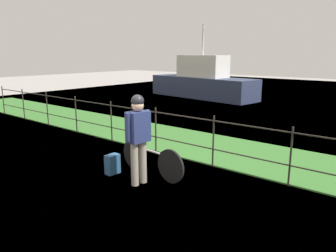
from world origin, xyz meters
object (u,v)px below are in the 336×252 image
object	(u,v)px
terrier_dog	(138,126)
moored_boat_near	(202,82)
bicycle_main	(151,159)
wooden_crate	(137,135)
cyclist_person	(138,132)
backpack_on_paving	(112,164)

from	to	relation	value
terrier_dog	moored_boat_near	distance (m)	11.85
bicycle_main	wooden_crate	distance (m)	0.58
wooden_crate	moored_boat_near	bearing A→B (deg)	117.20
terrier_dog	cyclist_person	distance (m)	0.70
wooden_crate	moored_boat_near	xyz separation A→B (m)	(-5.41, 10.53, 0.07)
bicycle_main	moored_boat_near	world-z (taller)	moored_boat_near
bicycle_main	backpack_on_paving	bearing A→B (deg)	-146.93
cyclist_person	backpack_on_paving	distance (m)	1.12
terrier_dog	cyclist_person	size ratio (longest dim) A/B	0.19
moored_boat_near	cyclist_person	bearing A→B (deg)	-61.72
wooden_crate	cyclist_person	bearing A→B (deg)	-43.69
wooden_crate	terrier_dog	size ratio (longest dim) A/B	1.20
moored_boat_near	bicycle_main	bearing A→B (deg)	-61.21
bicycle_main	moored_boat_near	bearing A→B (deg)	118.79
moored_boat_near	wooden_crate	bearing A→B (deg)	-62.80
terrier_dog	moored_boat_near	xyz separation A→B (m)	(-5.43, 10.53, -0.12)
wooden_crate	backpack_on_paving	bearing A→B (deg)	-119.58
backpack_on_paving	moored_boat_near	bearing A→B (deg)	-153.89
moored_boat_near	terrier_dog	bearing A→B (deg)	-62.70
bicycle_main	terrier_dog	world-z (taller)	terrier_dog
wooden_crate	terrier_dog	bearing A→B (deg)	-5.20
backpack_on_paving	moored_boat_near	world-z (taller)	moored_boat_near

